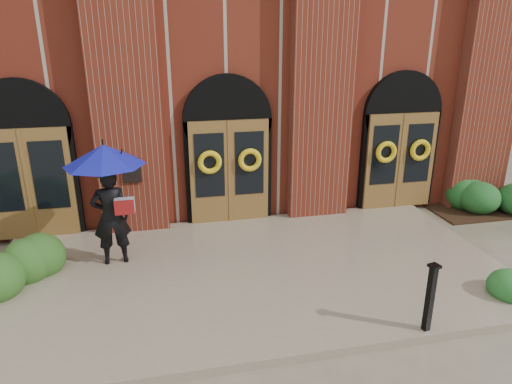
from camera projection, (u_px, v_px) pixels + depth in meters
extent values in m
plane|color=gray|center=(253.00, 279.00, 8.94)|extent=(90.00, 90.00, 0.00)
cube|color=gray|center=(251.00, 272.00, 9.05)|extent=(10.00, 5.30, 0.15)
cube|color=#612314|center=(200.00, 65.00, 15.98)|extent=(16.00, 12.00, 7.00)
cube|color=black|center=(132.00, 170.00, 10.21)|extent=(0.40, 0.05, 0.55)
cube|color=#612314|center=(125.00, 85.00, 9.83)|extent=(1.50, 0.45, 7.00)
cube|color=#612314|center=(322.00, 81.00, 10.75)|extent=(1.50, 0.45, 7.00)
cube|color=#612314|center=(488.00, 77.00, 11.66)|extent=(1.50, 0.45, 7.00)
cube|color=brown|center=(28.00, 185.00, 10.06)|extent=(1.90, 0.10, 2.50)
cylinder|color=black|center=(20.00, 127.00, 9.77)|extent=(2.10, 0.22, 2.10)
cube|color=brown|center=(229.00, 172.00, 10.97)|extent=(1.90, 0.10, 2.50)
cylinder|color=black|center=(227.00, 119.00, 10.69)|extent=(2.10, 0.22, 2.10)
cube|color=brown|center=(400.00, 161.00, 11.88)|extent=(1.90, 0.10, 2.50)
cylinder|color=black|center=(402.00, 112.00, 11.60)|extent=(2.10, 0.22, 2.10)
torus|color=yellow|center=(210.00, 162.00, 10.66)|extent=(0.57, 0.13, 0.57)
torus|color=yellow|center=(250.00, 160.00, 10.86)|extent=(0.57, 0.13, 0.57)
torus|color=yellow|center=(386.00, 152.00, 11.58)|extent=(0.57, 0.13, 0.57)
torus|color=yellow|center=(420.00, 150.00, 11.77)|extent=(0.57, 0.13, 0.57)
imported|color=black|center=(111.00, 217.00, 8.98)|extent=(0.77, 0.55, 1.99)
cone|color=#14199C|center=(104.00, 155.00, 8.57)|extent=(1.69, 1.69, 0.40)
cylinder|color=black|center=(109.00, 182.00, 8.71)|extent=(0.02, 0.02, 0.66)
cube|color=#B1B3B6|center=(125.00, 206.00, 8.81)|extent=(0.39, 0.22, 0.29)
cube|color=maroon|center=(124.00, 208.00, 8.71)|extent=(0.37, 0.07, 0.29)
cube|color=black|center=(430.00, 299.00, 7.00)|extent=(0.12, 0.12, 1.10)
cube|color=black|center=(435.00, 266.00, 6.81)|extent=(0.18, 0.18, 0.04)
ellipsoid|color=#1D5320|center=(495.00, 196.00, 12.28)|extent=(3.08, 1.23, 0.79)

